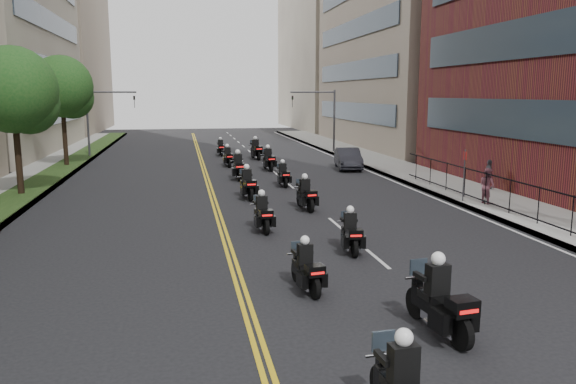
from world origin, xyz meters
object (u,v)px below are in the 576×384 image
motorcycle_7 (283,176)px  motorcycle_11 (256,150)px  motorcycle_4 (262,215)px  parked_sedan (348,159)px  motorcycle_8 (238,168)px  motorcycle_2 (306,270)px  motorcycle_3 (351,234)px  motorcycle_6 (247,185)px  pedestrian_b (487,186)px  motorcycle_1 (440,303)px  pedestrian_c (489,174)px  motorcycle_9 (268,160)px  motorcycle_10 (228,158)px  motorcycle_5 (306,196)px  motorcycle_12 (221,148)px

motorcycle_7 → motorcycle_11: size_ratio=0.83×
motorcycle_4 → parked_sedan: motorcycle_4 is taller
motorcycle_7 → motorcycle_8: size_ratio=0.83×
motorcycle_2 → motorcycle_3: 4.13m
motorcycle_6 → pedestrian_b: size_ratio=1.42×
motorcycle_1 → pedestrian_c: motorcycle_1 is taller
motorcycle_6 → parked_sedan: size_ratio=0.54×
motorcycle_3 → pedestrian_c: bearing=48.0°
motorcycle_8 → pedestrian_b: 15.05m
motorcycle_2 → motorcycle_4: size_ratio=0.94×
motorcycle_7 → motorcycle_4: bearing=-106.5°
motorcycle_9 → motorcycle_10: size_ratio=1.08×
motorcycle_1 → motorcycle_8: (-2.11, 23.56, 0.00)m
motorcycle_11 → pedestrian_c: (10.54, -17.36, 0.20)m
motorcycle_3 → motorcycle_4: size_ratio=0.97×
motorcycle_5 → motorcycle_8: motorcycle_8 is taller
motorcycle_12 → pedestrian_c: pedestrian_c is taller
motorcycle_9 → motorcycle_6: bearing=-109.4°
motorcycle_7 → motorcycle_12: 17.10m
pedestrian_c → motorcycle_1: bearing=163.6°
motorcycle_2 → motorcycle_12: 34.20m
pedestrian_c → motorcycle_7: bearing=87.4°
motorcycle_11 → pedestrian_b: size_ratio=1.51×
parked_sedan → pedestrian_c: size_ratio=2.82×
motorcycle_5 → motorcycle_12: 23.76m
motorcycle_4 → motorcycle_6: motorcycle_6 is taller
motorcycle_11 → motorcycle_6: bearing=-106.4°
motorcycle_6 → parked_sedan: 13.06m
motorcycle_1 → motorcycle_2: size_ratio=1.23×
motorcycle_6 → motorcycle_12: 20.40m
motorcycle_5 → motorcycle_10: 16.37m
motorcycle_11 → parked_sedan: 9.04m
motorcycle_10 → parked_sedan: size_ratio=0.50×
motorcycle_4 → motorcycle_9: size_ratio=0.90×
motorcycle_7 → pedestrian_c: 11.39m
motorcycle_7 → parked_sedan: size_ratio=0.47×
motorcycle_2 → motorcycle_5: bearing=70.0°
pedestrian_b → pedestrian_c: bearing=-44.7°
motorcycle_8 → motorcycle_10: 6.49m
motorcycle_6 → pedestrian_b: pedestrian_b is taller
parked_sedan → motorcycle_7: bearing=-122.8°
motorcycle_3 → motorcycle_11: 27.45m
motorcycle_1 → motorcycle_4: bearing=96.6°
motorcycle_1 → pedestrian_b: motorcycle_1 is taller
motorcycle_4 → motorcycle_9: 17.44m
motorcycle_3 → motorcycle_10: motorcycle_10 is taller
motorcycle_3 → motorcycle_6: bearing=107.7°
motorcycle_3 → motorcycle_7: 13.84m
pedestrian_b → motorcycle_6: bearing=56.0°
motorcycle_5 → pedestrian_c: bearing=9.6°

